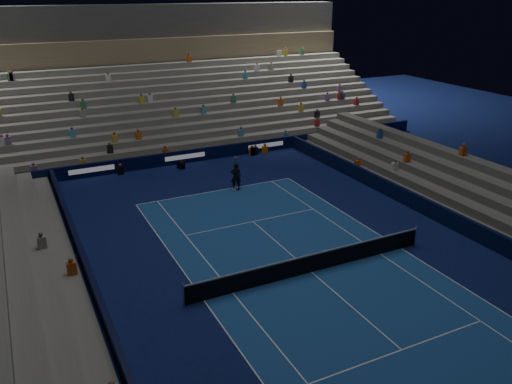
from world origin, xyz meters
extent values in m
plane|color=#0C164A|center=(0.00, 0.00, 0.00)|extent=(90.00, 90.00, 0.00)
cube|color=#19478D|center=(0.00, 0.00, 0.01)|extent=(10.97, 23.77, 0.01)
cube|color=black|center=(0.00, 18.50, 0.50)|extent=(44.00, 0.25, 1.00)
cube|color=black|center=(9.70, 0.00, 0.50)|extent=(0.25, 37.00, 1.00)
cube|color=black|center=(-9.70, 0.00, 0.50)|extent=(0.25, 37.00, 1.00)
cube|color=slate|center=(0.00, 19.50, 0.25)|extent=(44.00, 1.00, 0.50)
cube|color=slate|center=(0.00, 20.50, 0.50)|extent=(44.00, 1.00, 1.00)
cube|color=slate|center=(0.00, 21.50, 0.75)|extent=(44.00, 1.00, 1.50)
cube|color=slate|center=(0.00, 22.50, 1.00)|extent=(44.00, 1.00, 2.00)
cube|color=slate|center=(0.00, 23.50, 1.25)|extent=(44.00, 1.00, 2.50)
cube|color=slate|center=(0.00, 24.50, 1.50)|extent=(44.00, 1.00, 3.00)
cube|color=slate|center=(0.00, 25.50, 1.75)|extent=(44.00, 1.00, 3.50)
cube|color=slate|center=(0.00, 26.50, 2.00)|extent=(44.00, 1.00, 4.00)
cube|color=slate|center=(0.00, 27.50, 2.25)|extent=(44.00, 1.00, 4.50)
cube|color=slate|center=(0.00, 28.50, 2.50)|extent=(44.00, 1.00, 5.00)
cube|color=slate|center=(0.00, 29.50, 2.75)|extent=(44.00, 1.00, 5.50)
cube|color=slate|center=(0.00, 30.50, 3.00)|extent=(44.00, 1.00, 6.00)
cube|color=#857352|center=(0.00, 31.60, 7.10)|extent=(44.00, 0.60, 2.20)
cube|color=#434341|center=(0.00, 33.00, 9.70)|extent=(44.00, 2.40, 3.00)
cube|color=#60605C|center=(10.50, 0.00, 0.25)|extent=(1.00, 37.00, 0.50)
cube|color=#60605C|center=(11.50, 0.00, 0.50)|extent=(1.00, 37.00, 1.00)
cube|color=#60605C|center=(12.50, 0.00, 0.75)|extent=(1.00, 37.00, 1.50)
cube|color=#60605C|center=(13.50, 0.00, 1.00)|extent=(1.00, 37.00, 2.00)
cube|color=slate|center=(-10.50, 0.00, 0.25)|extent=(1.00, 37.00, 0.50)
cube|color=slate|center=(-11.50, 0.00, 0.50)|extent=(1.00, 37.00, 1.00)
cube|color=slate|center=(-12.50, 0.00, 0.75)|extent=(1.00, 37.00, 1.50)
cylinder|color=#B2B2B7|center=(-6.40, 0.00, 0.55)|extent=(0.10, 0.10, 1.10)
cylinder|color=#B2B2B7|center=(6.40, 0.00, 0.55)|extent=(0.10, 0.10, 1.10)
cube|color=black|center=(0.00, 0.00, 0.45)|extent=(12.80, 0.03, 0.90)
cube|color=white|center=(0.00, 0.00, 0.94)|extent=(12.80, 0.04, 0.08)
imported|color=black|center=(1.21, 11.48, 0.96)|extent=(0.81, 0.67, 1.92)
cube|color=black|center=(-0.68, 17.39, 0.29)|extent=(0.55, 0.62, 0.57)
cylinder|color=black|center=(-0.68, 16.95, 0.46)|extent=(0.25, 0.38, 0.16)
camera|label=1|loc=(-11.97, -18.31, 12.71)|focal=36.49mm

